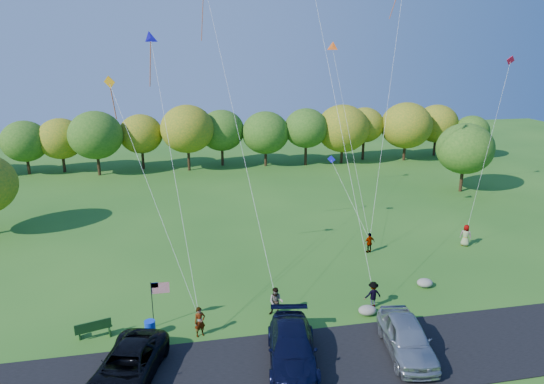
{
  "coord_description": "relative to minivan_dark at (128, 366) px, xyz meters",
  "views": [
    {
      "loc": [
        -5.97,
        -23.83,
        15.22
      ],
      "look_at": [
        -0.12,
        6.0,
        6.05
      ],
      "focal_mm": 32.0,
      "sensor_mm": 36.0,
      "label": 1
    }
  ],
  "objects": [
    {
      "name": "minivan_navy",
      "position": [
        7.88,
        -0.22,
        0.07
      ],
      "size": [
        3.31,
        6.15,
        1.69
      ],
      "primitive_type": "imported",
      "rotation": [
        0.0,
        0.0,
        -0.17
      ],
      "color": "black",
      "rests_on": "asphalt_lane"
    },
    {
      "name": "asphalt_lane",
      "position": [
        8.89,
        -0.5,
        -0.81
      ],
      "size": [
        44.0,
        6.0,
        0.06
      ],
      "primitive_type": "cube",
      "color": "black",
      "rests_on": "ground"
    },
    {
      "name": "flag_assembly",
      "position": [
        1.3,
        4.55,
        1.25
      ],
      "size": [
        1.02,
        0.66,
        2.76
      ],
      "color": "black",
      "rests_on": "ground"
    },
    {
      "name": "flyer_d",
      "position": [
        16.85,
        11.94,
        -0.04
      ],
      "size": [
        0.99,
        0.56,
        1.59
      ],
      "primitive_type": "imported",
      "rotation": [
        0.0,
        0.0,
        3.34
      ],
      "color": "#4C4C59",
      "rests_on": "ground"
    },
    {
      "name": "flyer_e",
      "position": [
        24.84,
        11.73,
        0.03
      ],
      "size": [
        1.01,
        0.97,
        1.74
      ],
      "primitive_type": "imported",
      "rotation": [
        0.0,
        0.0,
        2.45
      ],
      "color": "#4C4C59",
      "rests_on": "ground"
    },
    {
      "name": "boulder_far",
      "position": [
        18.35,
        6.0,
        -0.57
      ],
      "size": [
        1.04,
        0.87,
        0.54
      ],
      "primitive_type": "ellipsoid",
      "color": "slate",
      "rests_on": "ground"
    },
    {
      "name": "flyer_a",
      "position": [
        3.52,
        3.13,
        0.02
      ],
      "size": [
        0.73,
        0.59,
        1.72
      ],
      "primitive_type": "imported",
      "rotation": [
        0.0,
        0.0,
        0.32
      ],
      "color": "#4C4C59",
      "rests_on": "ground"
    },
    {
      "name": "minivan_dark",
      "position": [
        0.0,
        0.0,
        0.0
      ],
      "size": [
        4.06,
        6.09,
        1.55
      ],
      "primitive_type": "imported",
      "rotation": [
        0.0,
        0.0,
        -0.29
      ],
      "color": "black",
      "rests_on": "asphalt_lane"
    },
    {
      "name": "flyer_b",
      "position": [
        8.02,
        4.43,
        0.04
      ],
      "size": [
        1.04,
        0.94,
        1.75
      ],
      "primitive_type": "imported",
      "rotation": [
        0.0,
        0.0,
        -0.41
      ],
      "color": "#4C4C59",
      "rests_on": "ground"
    },
    {
      "name": "trash_barrel",
      "position": [
        0.84,
        3.7,
        -0.4
      ],
      "size": [
        0.59,
        0.59,
        0.88
      ],
      "primitive_type": "cylinder",
      "color": "#0D35CF",
      "rests_on": "ground"
    },
    {
      "name": "park_bench",
      "position": [
        -2.15,
        4.04,
        -0.28
      ],
      "size": [
        1.85,
        0.79,
        1.05
      ],
      "rotation": [
        0.0,
        0.0,
        0.28
      ],
      "color": "#133413",
      "rests_on": "ground"
    },
    {
      "name": "boulder_near",
      "position": [
        13.33,
        3.45,
        -0.56
      ],
      "size": [
        1.09,
        0.85,
        0.54
      ],
      "primitive_type": "ellipsoid",
      "color": "slate",
      "rests_on": "ground"
    },
    {
      "name": "flyer_c",
      "position": [
        13.96,
        4.24,
        -0.01
      ],
      "size": [
        1.1,
        0.67,
        1.65
      ],
      "primitive_type": "imported",
      "rotation": [
        0.0,
        0.0,
        3.2
      ],
      "color": "#4C4C59",
      "rests_on": "ground"
    },
    {
      "name": "ground",
      "position": [
        8.89,
        3.5,
        -0.84
      ],
      "size": [
        140.0,
        140.0,
        0.0
      ],
      "primitive_type": "plane",
      "color": "#225919",
      "rests_on": "ground"
    },
    {
      "name": "minivan_silver",
      "position": [
        13.82,
        -0.54,
        0.12
      ],
      "size": [
        2.89,
        5.53,
        1.79
      ],
      "primitive_type": "imported",
      "rotation": [
        0.0,
        0.0,
        -0.15
      ],
      "color": "#A0A4AB",
      "rests_on": "asphalt_lane"
    },
    {
      "name": "treeline",
      "position": [
        4.73,
        39.79,
        3.82
      ],
      "size": [
        75.2,
        27.93,
        8.22
      ],
      "color": "#3B2715",
      "rests_on": "ground"
    }
  ]
}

